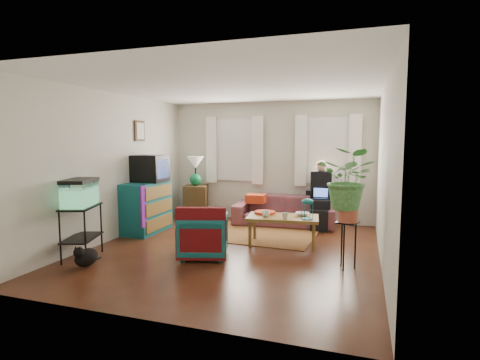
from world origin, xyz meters
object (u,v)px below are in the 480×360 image
(aquarium_stand, at_px, (82,232))
(armchair, at_px, (204,233))
(plant_stand, at_px, (347,245))
(dresser, at_px, (147,207))
(sofa, at_px, (284,206))
(coffee_table, at_px, (283,230))
(side_table, at_px, (196,202))

(aquarium_stand, distance_m, armchair, 1.82)
(aquarium_stand, bearing_deg, plant_stand, -7.39)
(dresser, height_order, armchair, dresser)
(dresser, xyz_separation_m, aquarium_stand, (-0.01, -1.76, -0.09))
(sofa, distance_m, armchair, 2.60)
(sofa, bearing_deg, coffee_table, -82.55)
(coffee_table, bearing_deg, armchair, -141.80)
(aquarium_stand, height_order, armchair, aquarium_stand)
(side_table, xyz_separation_m, dresser, (-0.34, -1.52, 0.11))
(armchair, bearing_deg, side_table, -79.47)
(aquarium_stand, xyz_separation_m, plant_stand, (3.79, 0.75, -0.07))
(plant_stand, bearing_deg, sofa, 119.69)
(sofa, relative_size, plant_stand, 3.13)
(aquarium_stand, bearing_deg, sofa, 33.83)
(dresser, relative_size, armchair, 1.50)
(armchair, bearing_deg, plant_stand, 166.05)
(side_table, xyz_separation_m, armchair, (1.34, -2.62, -0.01))
(side_table, distance_m, dresser, 1.56)
(aquarium_stand, height_order, plant_stand, aquarium_stand)
(aquarium_stand, height_order, coffee_table, aquarium_stand)
(armchair, distance_m, plant_stand, 2.10)
(side_table, bearing_deg, coffee_table, -34.41)
(aquarium_stand, bearing_deg, side_table, 65.34)
(plant_stand, bearing_deg, coffee_table, 139.87)
(armchair, xyz_separation_m, plant_stand, (2.10, 0.10, -0.03))
(sofa, xyz_separation_m, coffee_table, (0.28, -1.48, -0.16))
(side_table, height_order, aquarium_stand, aquarium_stand)
(plant_stand, bearing_deg, armchair, -177.36)
(sofa, relative_size, armchair, 2.89)
(armchair, relative_size, coffee_table, 0.60)
(coffee_table, xyz_separation_m, plant_stand, (1.09, -0.92, 0.09))
(sofa, bearing_deg, dresser, -153.38)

